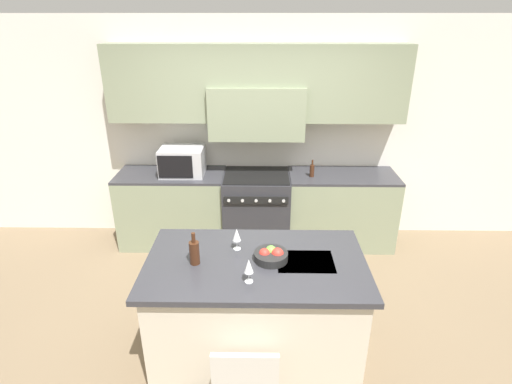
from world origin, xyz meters
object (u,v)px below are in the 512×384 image
(wine_bottle, at_px, (194,252))
(oil_bottle_on_counter, at_px, (312,170))
(range_stove, at_px, (257,209))
(wine_glass_near, at_px, (249,267))
(microwave, at_px, (182,161))
(fruit_bowl, at_px, (271,255))
(wine_glass_far, at_px, (237,235))

(wine_bottle, xyz_separation_m, oil_bottle_on_counter, (1.10, 1.82, -0.01))
(range_stove, xyz_separation_m, wine_bottle, (-0.45, -1.86, 0.55))
(range_stove, height_order, oil_bottle_on_counter, oil_bottle_on_counter)
(wine_glass_near, distance_m, oil_bottle_on_counter, 2.16)
(microwave, bearing_deg, range_stove, -1.21)
(range_stove, xyz_separation_m, wine_glass_near, (-0.03, -2.09, 0.58))
(microwave, xyz_separation_m, fruit_bowl, (1.02, -1.82, -0.13))
(wine_bottle, height_order, fruit_bowl, wine_bottle)
(range_stove, xyz_separation_m, microwave, (-0.88, 0.02, 0.63))
(wine_bottle, relative_size, wine_glass_far, 1.40)
(wine_bottle, bearing_deg, oil_bottle_on_counter, 58.75)
(range_stove, relative_size, wine_bottle, 3.48)
(wine_glass_near, distance_m, fruit_bowl, 0.35)
(microwave, relative_size, fruit_bowl, 1.92)
(wine_bottle, bearing_deg, wine_glass_far, 33.90)
(fruit_bowl, bearing_deg, wine_bottle, -174.12)
(fruit_bowl, relative_size, oil_bottle_on_counter, 1.29)
(wine_bottle, bearing_deg, fruit_bowl, 5.88)
(wine_glass_far, height_order, fruit_bowl, wine_glass_far)
(wine_glass_far, height_order, oil_bottle_on_counter, oil_bottle_on_counter)
(range_stove, distance_m, wine_bottle, 2.00)
(wine_glass_near, height_order, fruit_bowl, wine_glass_near)
(range_stove, relative_size, wine_glass_far, 4.87)
(wine_glass_near, distance_m, wine_glass_far, 0.45)
(microwave, distance_m, wine_glass_near, 2.28)
(range_stove, distance_m, fruit_bowl, 1.87)
(range_stove, bearing_deg, fruit_bowl, -85.59)
(range_stove, height_order, wine_glass_near, wine_glass_near)
(microwave, bearing_deg, fruit_bowl, -60.70)
(microwave, height_order, oil_bottle_on_counter, microwave)
(wine_glass_near, height_order, wine_glass_far, same)
(microwave, relative_size, wine_bottle, 1.92)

